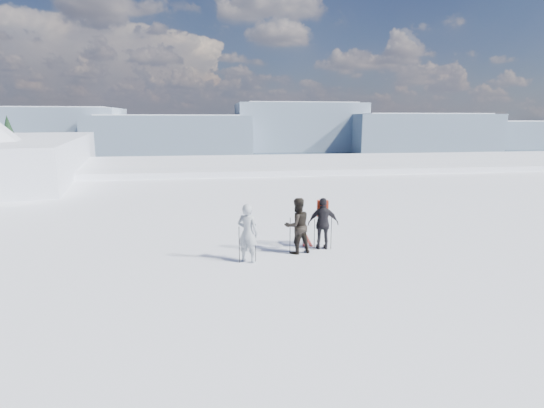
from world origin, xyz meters
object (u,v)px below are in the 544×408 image
at_px(skier_pack, 323,224).
at_px(skis_loose, 306,240).
at_px(skier_dark, 297,226).
at_px(skier_grey, 248,233).

bearing_deg(skier_pack, skis_loose, -65.72).
distance_m(skier_dark, skis_loose, 1.90).
relative_size(skier_grey, skis_loose, 1.15).
relative_size(skier_dark, skier_pack, 1.05).
height_order(skier_grey, skis_loose, skier_grey).
height_order(skier_pack, skis_loose, skier_pack).
relative_size(skier_dark, skis_loose, 1.15).
bearing_deg(skis_loose, skier_pack, -74.00).
xyz_separation_m(skier_dark, skis_loose, (0.69, 1.48, -0.96)).
height_order(skier_dark, skis_loose, skier_dark).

